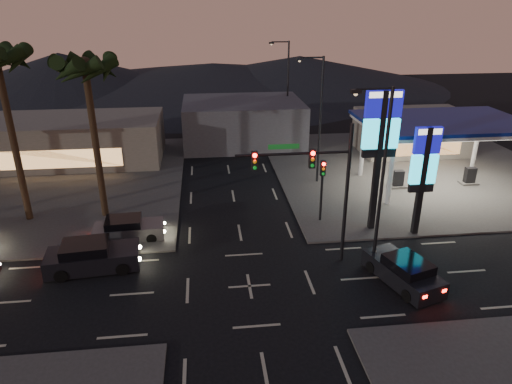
{
  "coord_description": "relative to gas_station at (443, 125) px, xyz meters",
  "views": [
    {
      "loc": [
        -1.99,
        -19.91,
        13.72
      ],
      "look_at": [
        0.98,
        5.47,
        3.0
      ],
      "focal_mm": 32.0,
      "sensor_mm": 36.0,
      "label": 1
    }
  ],
  "objects": [
    {
      "name": "corner_lot_nw",
      "position": [
        -32.0,
        4.0,
        -5.02
      ],
      "size": [
        24.0,
        24.0,
        0.12
      ],
      "primitive_type": "cube",
      "color": "#47443F",
      "rests_on": "ground"
    },
    {
      "name": "gas_station",
      "position": [
        0.0,
        0.0,
        0.0
      ],
      "size": [
        12.2,
        8.2,
        5.47
      ],
      "color": "silver",
      "rests_on": "ground"
    },
    {
      "name": "building_far_mid",
      "position": [
        -14.0,
        14.0,
        -2.88
      ],
      "size": [
        12.0,
        9.0,
        4.4
      ],
      "primitive_type": "cube",
      "color": "#4C4C51",
      "rests_on": "ground"
    },
    {
      "name": "pylon_sign_tall",
      "position": [
        -7.5,
        -6.5,
        1.31
      ],
      "size": [
        2.2,
        0.35,
        9.0
      ],
      "color": "black",
      "rests_on": "ground"
    },
    {
      "name": "palm_a",
      "position": [
        -25.0,
        -2.5,
        4.35
      ],
      "size": [
        4.41,
        4.41,
        10.86
      ],
      "color": "black",
      "rests_on": "ground"
    },
    {
      "name": "suv_station",
      "position": [
        -7.96,
        -12.63,
        -4.38
      ],
      "size": [
        3.16,
        4.86,
        1.51
      ],
      "color": "black",
      "rests_on": "ground"
    },
    {
      "name": "building_far_west",
      "position": [
        -30.0,
        10.0,
        -3.08
      ],
      "size": [
        16.0,
        8.0,
        4.0
      ],
      "primitive_type": "cube",
      "color": "#726B5B",
      "rests_on": "ground"
    },
    {
      "name": "hill_left",
      "position": [
        -41.0,
        48.0,
        -2.08
      ],
      "size": [
        40.0,
        40.0,
        6.0
      ],
      "primitive_type": "cone",
      "color": "black",
      "rests_on": "ground"
    },
    {
      "name": "pylon_sign_short",
      "position": [
        -5.0,
        -7.5,
        -0.42
      ],
      "size": [
        1.6,
        0.35,
        7.0
      ],
      "color": "black",
      "rests_on": "ground"
    },
    {
      "name": "corner_lot_ne",
      "position": [
        0.0,
        4.0,
        -5.02
      ],
      "size": [
        24.0,
        24.0,
        0.12
      ],
      "primitive_type": "cube",
      "color": "#47443F",
      "rests_on": "ground"
    },
    {
      "name": "streetlight_near",
      "position": [
        -9.21,
        -11.0,
        0.64
      ],
      "size": [
        2.14,
        0.25,
        10.0
      ],
      "color": "black",
      "rests_on": "ground"
    },
    {
      "name": "streetlight_far",
      "position": [
        -9.21,
        16.0,
        0.64
      ],
      "size": [
        2.14,
        0.25,
        10.0
      ],
      "color": "black",
      "rests_on": "ground"
    },
    {
      "name": "hill_right",
      "position": [
        -1.0,
        48.0,
        -2.58
      ],
      "size": [
        50.0,
        50.0,
        5.0
      ],
      "primitive_type": "cone",
      "color": "black",
      "rests_on": "ground"
    },
    {
      "name": "ground",
      "position": [
        -16.0,
        -12.0,
        -5.08
      ],
      "size": [
        140.0,
        140.0,
        0.0
      ],
      "primitive_type": "plane",
      "color": "black",
      "rests_on": "ground"
    },
    {
      "name": "hill_center",
      "position": [
        -16.0,
        48.0,
        -3.08
      ],
      "size": [
        60.0,
        60.0,
        4.0
      ],
      "primitive_type": "cone",
      "color": "black",
      "rests_on": "ground"
    },
    {
      "name": "car_lane_a_front",
      "position": [
        -24.44,
        -9.31,
        -4.31
      ],
      "size": [
        5.21,
        2.54,
        1.65
      ],
      "color": "black",
      "rests_on": "ground"
    },
    {
      "name": "pedestal_signal",
      "position": [
        -10.5,
        -5.02,
        -2.16
      ],
      "size": [
        0.32,
        0.39,
        4.3
      ],
      "color": "black",
      "rests_on": "ground"
    },
    {
      "name": "car_lane_b_front",
      "position": [
        -22.95,
        -5.99,
        -4.42
      ],
      "size": [
        4.46,
        2.07,
        1.42
      ],
      "color": "#5C5B5E",
      "rests_on": "ground"
    },
    {
      "name": "streetlight_mid",
      "position": [
        -9.21,
        2.0,
        0.64
      ],
      "size": [
        2.14,
        0.25,
        10.0
      ],
      "color": "black",
      "rests_on": "ground"
    },
    {
      "name": "traffic_signal_mast",
      "position": [
        -12.24,
        -10.01,
        0.15
      ],
      "size": [
        6.1,
        0.39,
        8.0
      ],
      "color": "black",
      "rests_on": "ground"
    },
    {
      "name": "convenience_store",
      "position": [
        2.0,
        9.0,
        -3.08
      ],
      "size": [
        10.0,
        6.0,
        4.0
      ],
      "primitive_type": "cube",
      "color": "#726B5B",
      "rests_on": "ground"
    }
  ]
}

